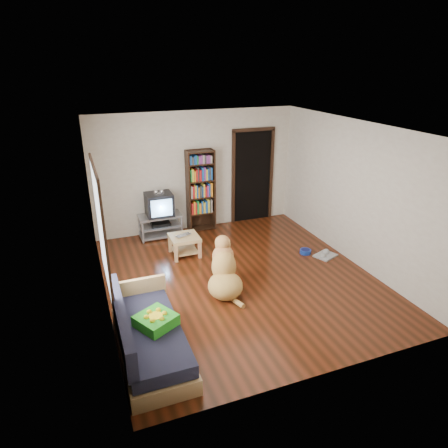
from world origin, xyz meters
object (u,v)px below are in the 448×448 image
object	(u,v)px
coffee_table	(184,242)
dog	(224,272)
sofa	(147,338)
green_cushion	(156,320)
dog_bowl	(305,251)
bookshelf	(201,186)
laptop	(185,236)
crt_tv	(159,204)
grey_rag	(325,256)
tv_stand	(161,225)

from	to	relation	value
coffee_table	dog	size ratio (longest dim) A/B	0.49
coffee_table	sofa	bearing A→B (deg)	-115.10
green_cushion	dog_bowl	distance (m)	3.83
green_cushion	bookshelf	size ratio (longest dim) A/B	0.24
sofa	laptop	bearing A→B (deg)	64.64
coffee_table	laptop	bearing A→B (deg)	-90.00
bookshelf	dog	bearing A→B (deg)	-99.63
green_cushion	crt_tv	world-z (taller)	crt_tv
crt_tv	coffee_table	distance (m)	1.18
coffee_table	dog_bowl	bearing A→B (deg)	-19.45
grey_rag	coffee_table	xyz separation A→B (m)	(-2.55, 1.04, 0.27)
laptop	bookshelf	distance (m)	1.48
dog	crt_tv	bearing A→B (deg)	101.26
green_cushion	sofa	bearing A→B (deg)	150.64
grey_rag	crt_tv	xyz separation A→B (m)	(-2.79, 2.10, 0.73)
laptop	coffee_table	world-z (taller)	laptop
bookshelf	dog	size ratio (longest dim) A/B	1.61
laptop	dog_bowl	size ratio (longest dim) A/B	1.43
green_cushion	sofa	size ratio (longest dim) A/B	0.24
sofa	coffee_table	xyz separation A→B (m)	(1.22, 2.60, 0.02)
grey_rag	tv_stand	world-z (taller)	tv_stand
laptop	dog_bowl	bearing A→B (deg)	-38.99
crt_tv	dog	size ratio (longest dim) A/B	0.52
dog_bowl	bookshelf	bearing A→B (deg)	128.81
dog	coffee_table	bearing A→B (deg)	99.97
dog	bookshelf	bearing A→B (deg)	80.37
dog_bowl	crt_tv	distance (m)	3.18
crt_tv	grey_rag	bearing A→B (deg)	-36.89
bookshelf	laptop	bearing A→B (deg)	-121.45
dog_bowl	sofa	size ratio (longest dim) A/B	0.12
coffee_table	dog	xyz separation A→B (m)	(0.26, -1.49, 0.05)
bookshelf	tv_stand	bearing A→B (deg)	-174.37
dog_bowl	sofa	xyz separation A→B (m)	(-3.47, -1.81, 0.22)
dog_bowl	dog	distance (m)	2.13
green_cushion	coffee_table	xyz separation A→B (m)	(1.09, 2.60, -0.21)
sofa	green_cushion	bearing A→B (deg)	-0.44
sofa	coffee_table	distance (m)	2.87
laptop	tv_stand	size ratio (longest dim) A/B	0.35
sofa	coffee_table	size ratio (longest dim) A/B	3.27
dog_bowl	coffee_table	distance (m)	2.40
coffee_table	bookshelf	bearing A→B (deg)	57.88
crt_tv	coffee_table	bearing A→B (deg)	-76.93
dog_bowl	bookshelf	xyz separation A→B (m)	(-1.54, 1.92, 0.96)
laptop	bookshelf	size ratio (longest dim) A/B	0.17
green_cushion	bookshelf	distance (m)	4.17
crt_tv	laptop	bearing A→B (deg)	-77.28
crt_tv	bookshelf	bearing A→B (deg)	4.32
dog_bowl	tv_stand	distance (m)	3.10
tv_stand	grey_rag	bearing A→B (deg)	-36.60
laptop	sofa	distance (m)	2.85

